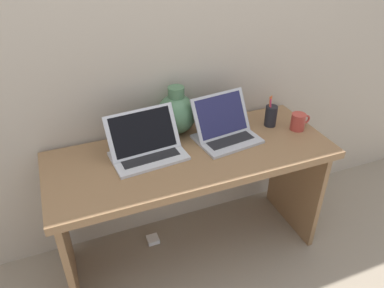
{
  "coord_description": "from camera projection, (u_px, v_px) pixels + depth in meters",
  "views": [
    {
      "loc": [
        -0.57,
        -1.43,
        1.76
      ],
      "look_at": [
        0.0,
        0.0,
        0.76
      ],
      "focal_mm": 34.55,
      "sensor_mm": 36.0,
      "label": 1
    }
  ],
  "objects": [
    {
      "name": "laptop_right",
      "position": [
        224.0,
        128.0,
        1.95
      ],
      "size": [
        0.34,
        0.29,
        0.23
      ],
      "color": "#B2B2B7",
      "rests_on": "desk"
    },
    {
      "name": "power_brick",
      "position": [
        153.0,
        239.0,
        2.29
      ],
      "size": [
        0.07,
        0.07,
        0.03
      ],
      "primitive_type": "cube",
      "color": "white",
      "rests_on": "ground"
    },
    {
      "name": "coffee_mug",
      "position": [
        298.0,
        122.0,
        2.03
      ],
      "size": [
        0.12,
        0.08,
        0.09
      ],
      "color": "#B23D33",
      "rests_on": "desk"
    },
    {
      "name": "back_wall",
      "position": [
        168.0,
        38.0,
        1.85
      ],
      "size": [
        4.4,
        0.04,
        2.4
      ],
      "primitive_type": "cube",
      "color": "#BCAD99",
      "rests_on": "ground"
    },
    {
      "name": "green_vase",
      "position": [
        177.0,
        113.0,
        1.98
      ],
      "size": [
        0.21,
        0.21,
        0.26
      ],
      "color": "#47704C",
      "rests_on": "desk"
    },
    {
      "name": "desk",
      "position": [
        192.0,
        176.0,
        1.95
      ],
      "size": [
        1.45,
        0.57,
        0.71
      ],
      "color": "olive",
      "rests_on": "ground"
    },
    {
      "name": "ground_plane",
      "position": [
        192.0,
        249.0,
        2.25
      ],
      "size": [
        6.0,
        6.0,
        0.0
      ],
      "primitive_type": "plane",
      "color": "gray"
    },
    {
      "name": "pen_cup",
      "position": [
        271.0,
        116.0,
        2.06
      ],
      "size": [
        0.07,
        0.07,
        0.18
      ],
      "color": "black",
      "rests_on": "desk"
    },
    {
      "name": "laptop_left",
      "position": [
        146.0,
        145.0,
        1.82
      ],
      "size": [
        0.37,
        0.26,
        0.22
      ],
      "color": "silver",
      "rests_on": "desk"
    }
  ]
}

